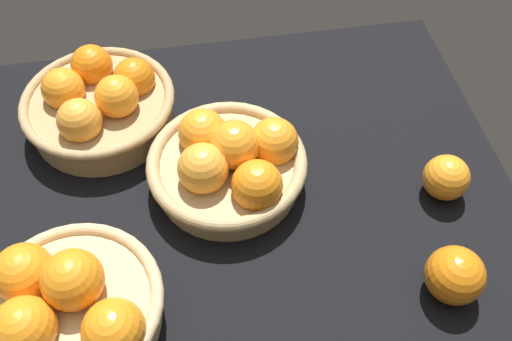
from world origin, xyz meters
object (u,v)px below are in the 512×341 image
basket_far_left (99,103)px  loose_orange_front_gap (455,275)px  basket_near_left (69,307)px  loose_orange_back_gap (446,178)px  basket_center (230,163)px

basket_far_left → loose_orange_front_gap: basket_far_left is taller
basket_far_left → basket_near_left: bearing=-95.9°
basket_far_left → loose_orange_back_gap: 55.51cm
basket_near_left → loose_orange_front_gap: bearing=-4.0°
basket_center → loose_orange_front_gap: size_ratio=3.09×
basket_far_left → loose_orange_front_gap: size_ratio=3.17×
basket_near_left → basket_far_left: 35.05cm
basket_center → basket_near_left: bearing=-139.8°
loose_orange_front_gap → loose_orange_back_gap: (4.96, 15.46, -0.45)cm
basket_center → loose_orange_back_gap: size_ratio=3.49×
basket_near_left → loose_orange_front_gap: (49.20, -3.45, -0.65)cm
basket_center → loose_orange_front_gap: (26.37, -22.72, -0.50)cm
basket_far_left → loose_orange_back_gap: bearing=-24.3°
loose_orange_front_gap → basket_center: bearing=139.3°
loose_orange_back_gap → basket_far_left: bearing=155.7°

